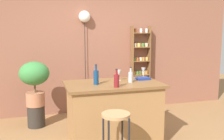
# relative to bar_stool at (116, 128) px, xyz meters

# --- Properties ---
(back_wall) EXTENTS (6.40, 0.10, 2.80)m
(back_wall) POSITION_rel_bar_stool_xyz_m (0.19, 2.40, 0.87)
(back_wall) COLOR #8C5642
(back_wall) RESTS_ON ground
(kitchen_counter) EXTENTS (1.42, 0.84, 0.92)m
(kitchen_counter) POSITION_rel_bar_stool_xyz_m (0.19, 0.75, -0.06)
(kitchen_counter) COLOR #9E7042
(kitchen_counter) RESTS_ON ground
(bar_stool) EXTENTS (0.35, 0.35, 0.71)m
(bar_stool) POSITION_rel_bar_stool_xyz_m (0.00, 0.00, 0.00)
(bar_stool) COLOR black
(bar_stool) RESTS_ON ground
(spice_shelf) EXTENTS (0.41, 0.16, 1.80)m
(spice_shelf) POSITION_rel_bar_stool_xyz_m (1.25, 2.25, 0.35)
(spice_shelf) COLOR brown
(spice_shelf) RESTS_ON ground
(plant_stool) EXTENTS (0.30, 0.30, 0.38)m
(plant_stool) POSITION_rel_bar_stool_xyz_m (-0.95, 1.75, -0.34)
(plant_stool) COLOR #2D2823
(plant_stool) RESTS_ON ground
(potted_plant) EXTENTS (0.52, 0.47, 0.78)m
(potted_plant) POSITION_rel_bar_stool_xyz_m (-0.95, 1.75, 0.34)
(potted_plant) COLOR #A86B4C
(potted_plant) RESTS_ON plant_stool
(bottle_sauce_amber) EXTENTS (0.08, 0.08, 0.29)m
(bottle_sauce_amber) POSITION_rel_bar_stool_xyz_m (-0.08, 0.72, 0.50)
(bottle_sauce_amber) COLOR navy
(bottle_sauce_amber) RESTS_ON kitchen_counter
(bottle_soda_blue) EXTENTS (0.07, 0.07, 0.25)m
(bottle_soda_blue) POSITION_rel_bar_stool_xyz_m (0.15, 0.46, 0.49)
(bottle_soda_blue) COLOR maroon
(bottle_soda_blue) RESTS_ON kitchen_counter
(bottle_olive_oil) EXTENTS (0.07, 0.07, 0.23)m
(bottle_olive_oil) POSITION_rel_bar_stool_xyz_m (0.45, 0.72, 0.48)
(bottle_olive_oil) COLOR #B2B2B7
(bottle_olive_oil) RESTS_ON kitchen_counter
(wine_glass_left) EXTENTS (0.07, 0.07, 0.16)m
(wine_glass_left) POSITION_rel_bar_stool_xyz_m (0.34, 0.92, 0.51)
(wine_glass_left) COLOR silver
(wine_glass_left) RESTS_ON kitchen_counter
(wine_glass_center) EXTENTS (0.07, 0.07, 0.16)m
(wine_glass_center) POSITION_rel_bar_stool_xyz_m (0.80, 1.05, 0.51)
(wine_glass_center) COLOR silver
(wine_glass_center) RESTS_ON kitchen_counter
(cookbook) EXTENTS (0.22, 0.17, 0.03)m
(cookbook) POSITION_rel_bar_stool_xyz_m (0.72, 0.87, 0.41)
(cookbook) COLOR navy
(cookbook) RESTS_ON kitchen_counter
(pendant_globe_light) EXTENTS (0.23, 0.23, 2.09)m
(pendant_globe_light) POSITION_rel_bar_stool_xyz_m (0.05, 2.29, 1.43)
(pendant_globe_light) COLOR black
(pendant_globe_light) RESTS_ON ground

